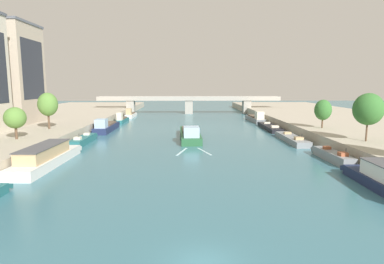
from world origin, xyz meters
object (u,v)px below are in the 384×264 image
(barge_midriver, at_px, (190,134))
(moored_boat_right_midway, at_px, (292,139))
(moored_boat_left_gap_after, at_px, (122,119))
(moored_boat_right_gap_after, at_px, (332,156))
(tree_left_distant, at_px, (15,118))
(tree_left_end_of_row, at_px, (48,104))
(moored_boat_left_upstream, at_px, (84,140))
(tree_right_far, at_px, (368,109))
(bridge_far, at_px, (189,102))
(moored_boat_left_midway, at_px, (131,115))
(moored_boat_left_second, at_px, (46,157))
(moored_boat_right_upstream, at_px, (256,118))
(tree_right_second, at_px, (323,110))
(moored_boat_right_near, at_px, (270,127))
(moored_boat_left_downstream, at_px, (106,127))

(barge_midriver, height_order, moored_boat_right_midway, barge_midriver)
(moored_boat_left_gap_after, relative_size, moored_boat_right_gap_after, 1.06)
(tree_left_distant, bearing_deg, tree_left_end_of_row, 89.21)
(barge_midriver, distance_m, moored_boat_left_gap_after, 33.99)
(moored_boat_left_upstream, height_order, tree_right_far, tree_right_far)
(moored_boat_left_upstream, height_order, bridge_far, bridge_far)
(moored_boat_left_midway, xyz_separation_m, bridge_far, (19.21, 14.04, 3.20))
(tree_left_end_of_row, bearing_deg, moored_boat_left_upstream, -23.29)
(moored_boat_left_second, bearing_deg, barge_midriver, 48.02)
(moored_boat_right_upstream, relative_size, bridge_far, 0.23)
(moored_boat_right_upstream, xyz_separation_m, tree_right_second, (6.38, -31.28, 4.82))
(tree_right_far, relative_size, tree_right_second, 1.30)
(tree_left_end_of_row, xyz_separation_m, tree_right_far, (53.37, -14.69, 0.13))
(moored_boat_left_upstream, relative_size, tree_left_distant, 2.27)
(bridge_far, bearing_deg, moored_boat_left_gap_after, -124.22)
(moored_boat_left_midway, distance_m, tree_right_far, 74.37)
(moored_boat_right_near, distance_m, tree_right_second, 17.04)
(moored_boat_right_gap_after, relative_size, tree_left_distant, 2.04)
(moored_boat_left_midway, height_order, bridge_far, bridge_far)
(moored_boat_left_downstream, bearing_deg, moored_boat_right_gap_after, -37.86)
(moored_boat_right_near, bearing_deg, bridge_far, 114.24)
(moored_boat_left_gap_after, bearing_deg, moored_boat_right_upstream, 2.75)
(barge_midriver, bearing_deg, moored_boat_left_midway, 114.09)
(bridge_far, bearing_deg, tree_right_far, -70.31)
(moored_boat_right_midway, relative_size, moored_boat_right_upstream, 0.94)
(moored_boat_left_second, bearing_deg, moored_boat_left_downstream, 90.14)
(moored_boat_left_midway, relative_size, moored_boat_right_upstream, 0.71)
(moored_boat_right_near, relative_size, bridge_far, 0.24)
(barge_midriver, xyz_separation_m, bridge_far, (0.24, 56.49, 3.19))
(moored_boat_right_near, bearing_deg, moored_boat_left_downstream, -176.60)
(barge_midriver, relative_size, moored_boat_left_downstream, 1.20)
(tree_left_end_of_row, distance_m, tree_right_second, 53.02)
(moored_boat_left_gap_after, height_order, tree_left_end_of_row, tree_left_end_of_row)
(moored_boat_left_second, height_order, tree_right_second, tree_right_second)
(barge_midriver, height_order, tree_left_distant, tree_left_distant)
(moored_boat_left_upstream, bearing_deg, moored_boat_right_near, 25.20)
(moored_boat_left_midway, xyz_separation_m, moored_boat_right_midway, (38.18, -46.14, -0.40))
(moored_boat_left_gap_after, height_order, moored_boat_right_near, moored_boat_left_gap_after)
(moored_boat_left_downstream, xyz_separation_m, tree_left_end_of_row, (-7.73, -12.89, 5.94))
(moored_boat_left_second, bearing_deg, tree_right_second, 24.08)
(moored_boat_right_midway, relative_size, tree_right_far, 2.00)
(barge_midriver, height_order, moored_boat_left_midway, moored_boat_left_midway)
(moored_boat_left_upstream, distance_m, moored_boat_right_upstream, 52.39)
(moored_boat_right_gap_after, height_order, tree_right_second, tree_right_second)
(moored_boat_left_second, height_order, moored_boat_right_midway, moored_boat_left_second)
(moored_boat_left_midway, bearing_deg, tree_left_end_of_row, -100.47)
(moored_boat_right_midway, bearing_deg, moored_boat_right_gap_after, -87.25)
(moored_boat_left_downstream, xyz_separation_m, bridge_far, (19.61, 45.16, 3.15))
(moored_boat_right_midway, relative_size, tree_left_distant, 2.89)
(tree_left_end_of_row, relative_size, bridge_far, 0.10)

